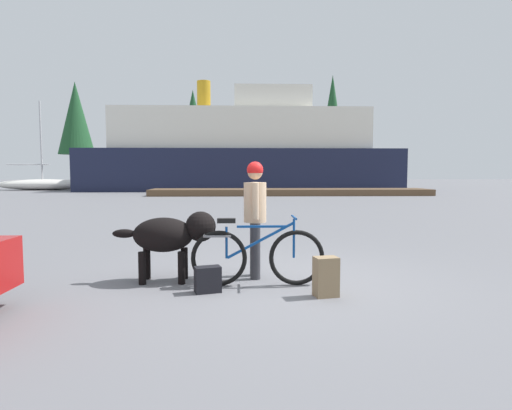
# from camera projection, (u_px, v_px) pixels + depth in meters

# --- Properties ---
(ground_plane) EXTENTS (160.00, 160.00, 0.00)m
(ground_plane) POSITION_uv_depth(u_px,v_px,m) (280.00, 282.00, 5.98)
(ground_plane) COLOR slate
(bicycle) EXTENTS (1.77, 0.44, 0.92)m
(bicycle) POSITION_uv_depth(u_px,v_px,m) (257.00, 256.00, 5.74)
(bicycle) COLOR black
(bicycle) RESTS_ON ground_plane
(person_cyclist) EXTENTS (0.32, 0.53, 1.65)m
(person_cyclist) POSITION_uv_depth(u_px,v_px,m) (255.00, 209.00, 6.16)
(person_cyclist) COLOR #333338
(person_cyclist) RESTS_ON ground_plane
(dog) EXTENTS (1.41, 0.56, 0.97)m
(dog) POSITION_uv_depth(u_px,v_px,m) (172.00, 235.00, 5.95)
(dog) COLOR black
(dog) RESTS_ON ground_plane
(backpack) EXTENTS (0.32, 0.25, 0.48)m
(backpack) POSITION_uv_depth(u_px,v_px,m) (326.00, 277.00, 5.26)
(backpack) COLOR #8C7251
(backpack) RESTS_ON ground_plane
(handbag_pannier) EXTENTS (0.36, 0.27, 0.33)m
(handbag_pannier) POSITION_uv_depth(u_px,v_px,m) (208.00, 279.00, 5.44)
(handbag_pannier) COLOR black
(handbag_pannier) RESTS_ON ground_plane
(dock_pier) EXTENTS (17.89, 2.86, 0.40)m
(dock_pier) POSITION_uv_depth(u_px,v_px,m) (290.00, 192.00, 28.09)
(dock_pier) COLOR brown
(dock_pier) RESTS_ON ground_plane
(ferry_boat) EXTENTS (25.22, 7.21, 8.87)m
(ferry_boat) POSITION_uv_depth(u_px,v_px,m) (242.00, 152.00, 35.88)
(ferry_boat) COLOR #191E38
(ferry_boat) RESTS_ON ground_plane
(sailboat_moored) EXTENTS (7.60, 2.13, 7.27)m
(sailboat_moored) POSITION_uv_depth(u_px,v_px,m) (43.00, 184.00, 35.87)
(sailboat_moored) COLOR silver
(sailboat_moored) RESTS_ON ground_plane
(pine_tree_far_left) EXTENTS (3.90, 3.90, 11.40)m
(pine_tree_far_left) POSITION_uv_depth(u_px,v_px,m) (76.00, 118.00, 47.89)
(pine_tree_far_left) COLOR #4C331E
(pine_tree_far_left) RESTS_ON ground_plane
(pine_tree_center) EXTENTS (3.93, 3.93, 9.02)m
(pine_tree_center) POSITION_uv_depth(u_px,v_px,m) (263.00, 131.00, 47.29)
(pine_tree_center) COLOR #4C331E
(pine_tree_center) RESTS_ON ground_plane
(pine_tree_far_right) EXTENTS (3.07, 3.07, 12.72)m
(pine_tree_far_right) POSITION_uv_depth(u_px,v_px,m) (332.00, 117.00, 50.53)
(pine_tree_far_right) COLOR #4C331E
(pine_tree_far_right) RESTS_ON ground_plane
(pine_tree_mid_back) EXTENTS (3.89, 3.89, 11.61)m
(pine_tree_mid_back) POSITION_uv_depth(u_px,v_px,m) (193.00, 126.00, 53.79)
(pine_tree_mid_back) COLOR #4C331E
(pine_tree_mid_back) RESTS_ON ground_plane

